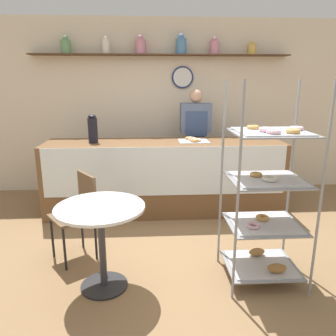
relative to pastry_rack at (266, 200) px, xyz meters
name	(u,v)px	position (x,y,z in m)	size (l,w,h in m)	color
ground_plane	(170,256)	(-0.80, 0.43, -0.76)	(14.00, 14.00, 0.00)	olive
back_wall	(161,106)	(-0.80, 2.72, 0.62)	(10.00, 0.30, 2.70)	beige
display_counter	(165,177)	(-0.80, 1.67, -0.27)	(3.17, 0.72, 0.98)	brown
pastry_rack	(266,200)	(0.00, 0.00, 0.00)	(0.68, 0.60, 1.77)	gray
person_worker	(195,140)	(-0.31, 2.24, 0.13)	(0.45, 0.23, 1.64)	#282833
cafe_table	(101,227)	(-1.42, -0.06, -0.18)	(0.75, 0.75, 0.76)	#262628
cafe_chair	(80,208)	(-1.71, 0.50, -0.23)	(0.53, 0.53, 0.87)	black
coffee_carafe	(93,129)	(-1.74, 1.66, 0.40)	(0.12, 0.12, 0.37)	black
donut_tray_counter	(193,140)	(-0.42, 1.67, 0.24)	(0.39, 0.33, 0.05)	silver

